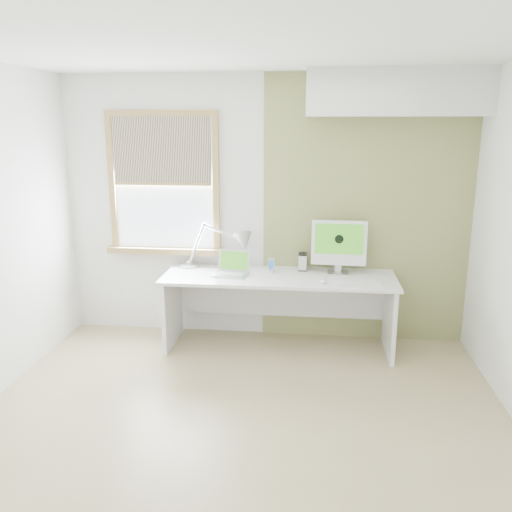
# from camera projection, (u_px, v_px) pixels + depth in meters

# --- Properties ---
(room) EXTENTS (4.04, 3.54, 2.64)m
(room) POSITION_uv_depth(u_px,v_px,m) (239.00, 251.00, 3.53)
(room) COLOR tan
(room) RESTS_ON ground
(accent_wall) EXTENTS (2.00, 0.02, 2.60)m
(accent_wall) POSITION_uv_depth(u_px,v_px,m) (366.00, 212.00, 5.10)
(accent_wall) COLOR #8F9357
(accent_wall) RESTS_ON room
(soffit) EXTENTS (1.60, 0.40, 0.42)m
(soffit) POSITION_uv_depth(u_px,v_px,m) (397.00, 92.00, 4.64)
(soffit) COLOR white
(soffit) RESTS_ON room
(window) EXTENTS (1.20, 0.14, 1.42)m
(window) POSITION_uv_depth(u_px,v_px,m) (164.00, 184.00, 5.23)
(window) COLOR #A07D40
(window) RESTS_ON room
(desk) EXTENTS (2.20, 0.70, 0.73)m
(desk) POSITION_uv_depth(u_px,v_px,m) (279.00, 293.00, 5.08)
(desk) COLOR white
(desk) RESTS_ON room
(desk_lamp) EXTENTS (0.81, 0.32, 0.45)m
(desk_lamp) POSITION_uv_depth(u_px,v_px,m) (233.00, 245.00, 5.19)
(desk_lamp) COLOR #B8BABD
(desk_lamp) RESTS_ON desk
(laptop) EXTENTS (0.36, 0.31, 0.22)m
(laptop) POSITION_uv_depth(u_px,v_px,m) (232.00, 268.00, 5.02)
(laptop) COLOR #B8BABD
(laptop) RESTS_ON desk
(phone_dock) EXTENTS (0.08, 0.08, 0.14)m
(phone_dock) POSITION_uv_depth(u_px,v_px,m) (271.00, 268.00, 5.09)
(phone_dock) COLOR #B8BABD
(phone_dock) RESTS_ON desk
(external_drive) EXTENTS (0.08, 0.13, 0.17)m
(external_drive) POSITION_uv_depth(u_px,v_px,m) (303.00, 262.00, 5.16)
(external_drive) COLOR #B8BABD
(external_drive) RESTS_ON desk
(imac) EXTENTS (0.52, 0.18, 0.51)m
(imac) POSITION_uv_depth(u_px,v_px,m) (339.00, 244.00, 5.00)
(imac) COLOR #B8BABD
(imac) RESTS_ON desk
(keyboard) EXTENTS (0.45, 0.15, 0.02)m
(keyboard) POSITION_uv_depth(u_px,v_px,m) (359.00, 284.00, 4.69)
(keyboard) COLOR white
(keyboard) RESTS_ON desk
(mouse) EXTENTS (0.08, 0.11, 0.03)m
(mouse) POSITION_uv_depth(u_px,v_px,m) (323.00, 281.00, 4.74)
(mouse) COLOR white
(mouse) RESTS_ON desk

